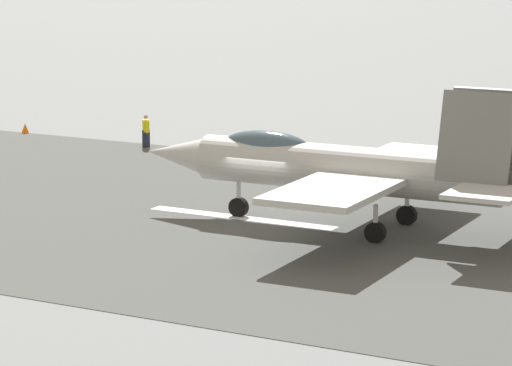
# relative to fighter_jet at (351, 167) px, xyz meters

# --- Properties ---
(ground_plane) EXTENTS (400.00, 400.00, 0.00)m
(ground_plane) POSITION_rel_fighter_jet_xyz_m (3.51, 0.30, -2.36)
(ground_plane) COLOR slate
(runway_strip) EXTENTS (240.00, 26.00, 0.02)m
(runway_strip) POSITION_rel_fighter_jet_xyz_m (3.50, 0.30, -2.35)
(runway_strip) COLOR #464846
(runway_strip) RESTS_ON ground
(fighter_jet) EXTENTS (16.09, 12.90, 5.55)m
(fighter_jet) POSITION_rel_fighter_jet_xyz_m (0.00, 0.00, 0.00)
(fighter_jet) COLOR #B2B1B1
(fighter_jet) RESTS_ON ground
(crew_person) EXTENTS (0.52, 0.53, 1.69)m
(crew_person) POSITION_rel_fighter_jet_xyz_m (16.73, -11.86, -1.51)
(crew_person) COLOR #1E2338
(crew_person) RESTS_ON ground
(marker_cone_mid) EXTENTS (0.44, 0.44, 0.55)m
(marker_cone_mid) POSITION_rel_fighter_jet_xyz_m (3.84, -12.60, -2.08)
(marker_cone_mid) COLOR orange
(marker_cone_mid) RESTS_ON ground
(marker_cone_far) EXTENTS (0.44, 0.44, 0.55)m
(marker_cone_far) POSITION_rel_fighter_jet_xyz_m (25.03, -12.60, -2.08)
(marker_cone_far) COLOR orange
(marker_cone_far) RESTS_ON ground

